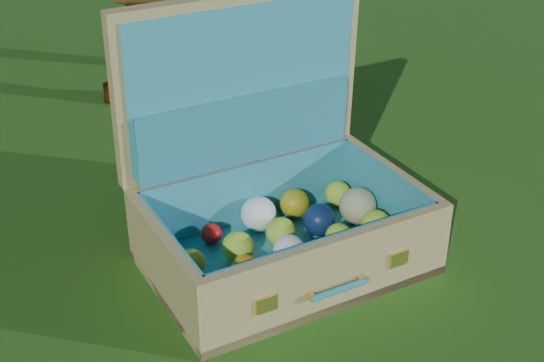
# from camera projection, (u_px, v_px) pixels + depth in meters

# --- Properties ---
(ground) EXTENTS (60.00, 60.00, 0.00)m
(ground) POSITION_uv_depth(u_px,v_px,m) (225.00, 266.00, 1.56)
(ground) COLOR #215114
(ground) RESTS_ON ground
(suitcase) EXTENTS (0.58, 0.45, 0.52)m
(suitcase) POSITION_uv_depth(u_px,v_px,m) (274.00, 189.00, 1.54)
(suitcase) COLOR tan
(suitcase) RESTS_ON ground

